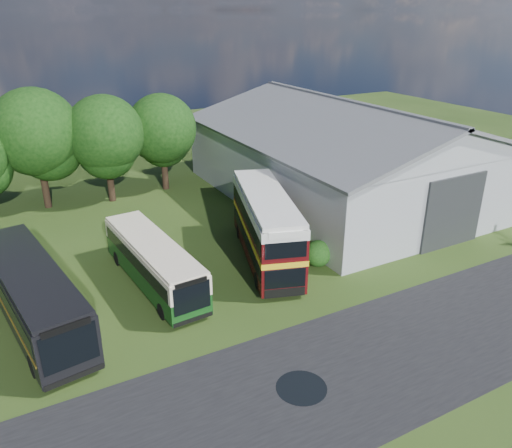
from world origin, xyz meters
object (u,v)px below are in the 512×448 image
bus_green_single (154,262)px  storage_shed (343,147)px  bus_maroon_double (266,228)px  bus_dark_single (32,294)px

bus_green_single → storage_shed: bearing=17.1°
bus_maroon_double → bus_dark_single: bus_maroon_double is taller
bus_maroon_double → bus_green_single: bearing=-164.2°
storage_shed → bus_maroon_double: 14.39m
storage_shed → bus_maroon_double: (-11.93, -7.81, -1.93)m
bus_green_single → bus_dark_single: bus_dark_single is taller
storage_shed → bus_green_single: storage_shed is taller
storage_shed → bus_green_single: 20.83m
bus_dark_single → bus_green_single: bearing=-0.6°
storage_shed → bus_dark_single: storage_shed is taller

